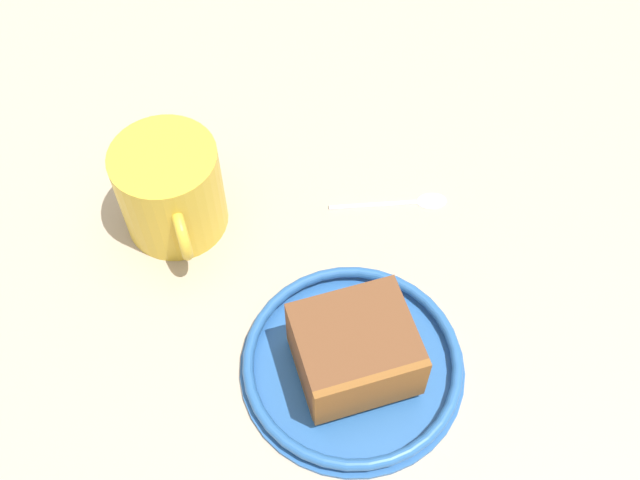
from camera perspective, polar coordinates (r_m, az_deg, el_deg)
ground_plane at (r=70.63cm, az=0.22°, el=-2.94°), size 120.26×120.26×3.13cm
small_plate at (r=64.02cm, az=2.46°, el=-9.26°), size 18.91×18.91×1.76cm
cake_slice at (r=61.21cm, az=2.64°, el=-8.32°), size 11.11×11.63×6.06cm
tea_mug at (r=69.86cm, az=-11.19°, el=3.74°), size 11.74×9.56×9.42cm
teaspoon at (r=73.91cm, az=7.08°, el=2.99°), size 3.09×11.58×0.80cm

